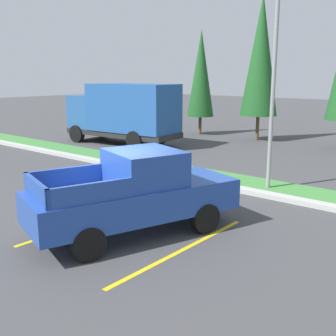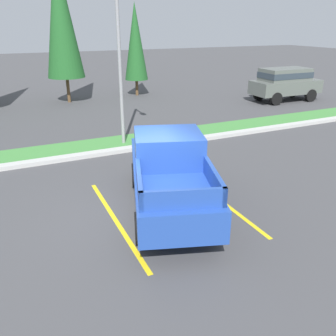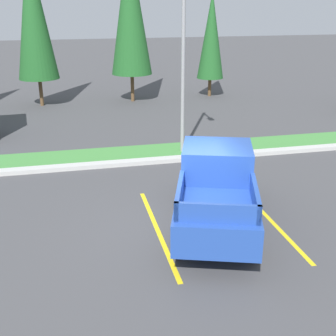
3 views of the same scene
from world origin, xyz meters
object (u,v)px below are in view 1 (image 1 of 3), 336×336
at_px(cypress_tree_left_inner, 261,56).
at_px(cargo_truck_distant, 124,112).
at_px(cypress_tree_leftmost, 201,74).
at_px(pickup_truck_main, 136,193).
at_px(street_light, 272,70).

bearing_deg(cypress_tree_left_inner, cargo_truck_distant, -130.04).
height_order(cypress_tree_leftmost, cypress_tree_left_inner, cypress_tree_left_inner).
xyz_separation_m(cypress_tree_leftmost, cypress_tree_left_inner, (4.18, 0.08, 1.00)).
height_order(pickup_truck_main, cypress_tree_leftmost, cypress_tree_leftmost).
bearing_deg(street_light, cypress_tree_leftmost, 135.07).
bearing_deg(cypress_tree_leftmost, cypress_tree_left_inner, 1.16).
relative_size(cargo_truck_distant, street_light, 0.99).
bearing_deg(cypress_tree_left_inner, street_light, -60.36).
distance_m(street_light, cypress_tree_leftmost, 13.82).
distance_m(street_light, cypress_tree_left_inner, 11.36).
bearing_deg(pickup_truck_main, cypress_tree_left_inner, 107.66).
distance_m(cargo_truck_distant, street_light, 11.59).
xyz_separation_m(pickup_truck_main, cypress_tree_leftmost, (-9.15, 15.53, 2.90)).
distance_m(pickup_truck_main, cypress_tree_left_inner, 16.84).
bearing_deg(street_light, pickup_truck_main, -96.25).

